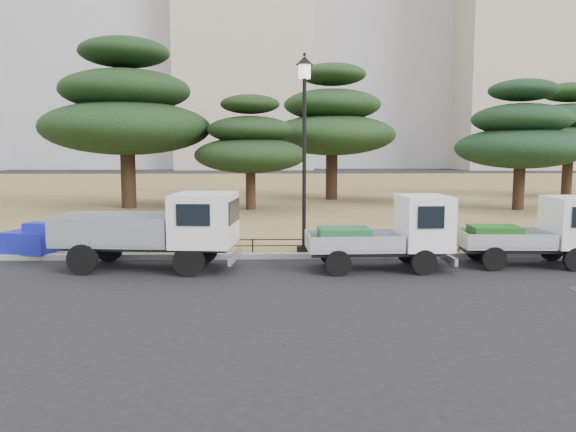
{
  "coord_description": "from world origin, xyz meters",
  "views": [
    {
      "loc": [
        -0.4,
        -13.21,
        3.08
      ],
      "look_at": [
        0.0,
        2.0,
        1.3
      ],
      "focal_mm": 35.0,
      "sensor_mm": 36.0,
      "label": 1
    }
  ],
  "objects_px": {
    "truck_large": "(159,227)",
    "street_lamp": "(304,121)",
    "truck_kei_front": "(389,233)",
    "tarp_pile": "(31,240)",
    "truck_kei_rear": "(538,232)"
  },
  "relations": [
    {
      "from": "truck_large",
      "to": "street_lamp",
      "type": "distance_m",
      "value": 5.05
    },
    {
      "from": "street_lamp",
      "to": "truck_large",
      "type": "bearing_deg",
      "value": -157.28
    },
    {
      "from": "truck_kei_front",
      "to": "tarp_pile",
      "type": "relative_size",
      "value": 2.43
    },
    {
      "from": "street_lamp",
      "to": "truck_kei_rear",
      "type": "bearing_deg",
      "value": -13.16
    },
    {
      "from": "truck_kei_rear",
      "to": "street_lamp",
      "type": "bearing_deg",
      "value": 169.36
    },
    {
      "from": "truck_kei_front",
      "to": "truck_large",
      "type": "bearing_deg",
      "value": 176.55
    },
    {
      "from": "truck_large",
      "to": "tarp_pile",
      "type": "height_order",
      "value": "truck_large"
    },
    {
      "from": "truck_kei_front",
      "to": "truck_kei_rear",
      "type": "xyz_separation_m",
      "value": [
        4.08,
        0.37,
        -0.03
      ]
    },
    {
      "from": "truck_large",
      "to": "truck_kei_front",
      "type": "bearing_deg",
      "value": 3.63
    },
    {
      "from": "truck_kei_rear",
      "to": "tarp_pile",
      "type": "height_order",
      "value": "truck_kei_rear"
    },
    {
      "from": "truck_kei_front",
      "to": "street_lamp",
      "type": "bearing_deg",
      "value": 137.8
    },
    {
      "from": "tarp_pile",
      "to": "truck_kei_rear",
      "type": "bearing_deg",
      "value": -6.03
    },
    {
      "from": "street_lamp",
      "to": "tarp_pile",
      "type": "distance_m",
      "value": 8.58
    },
    {
      "from": "truck_kei_rear",
      "to": "tarp_pile",
      "type": "bearing_deg",
      "value": 176.49
    },
    {
      "from": "truck_kei_front",
      "to": "truck_kei_rear",
      "type": "bearing_deg",
      "value": 3.62
    }
  ]
}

